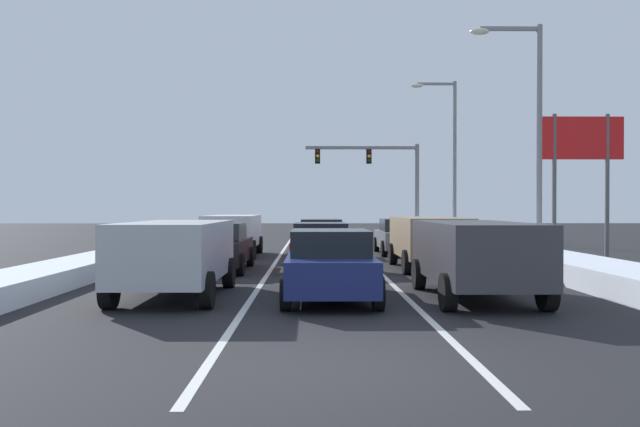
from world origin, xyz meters
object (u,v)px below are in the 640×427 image
object	(u,v)px
sedan_black_left_lane_second	(217,247)
traffic_light_gantry	(382,170)
sedan_red_center_lane_second	(320,246)
suv_silver_left_lane_nearest	(176,251)
suv_tan_right_lane_second	(429,238)
suv_white_left_lane_third	(233,231)
roadside_sign_right	(581,154)
sedan_navy_center_lane_nearest	(330,264)
suv_charcoal_right_lane_nearest	(475,252)
street_lamp_right_mid	(449,147)
sedan_maroon_center_lane_third	(321,237)
sedan_gray_right_lane_third	(401,236)
street_lamp_right_near	(530,121)

from	to	relation	value
sedan_black_left_lane_second	traffic_light_gantry	size ratio (longest dim) A/B	0.60
sedan_red_center_lane_second	suv_silver_left_lane_nearest	xyz separation A→B (m)	(-3.28, -6.08, 0.25)
suv_tan_right_lane_second	traffic_light_gantry	bearing A→B (deg)	87.76
suv_white_left_lane_third	roadside_sign_right	distance (m)	13.89
sedan_navy_center_lane_nearest	sedan_red_center_lane_second	size ratio (longest dim) A/B	1.00
sedan_navy_center_lane_nearest	sedan_red_center_lane_second	xyz separation A→B (m)	(-0.12, 6.50, 0.00)
suv_charcoal_right_lane_nearest	roadside_sign_right	bearing A→B (deg)	57.30
suv_white_left_lane_third	sedan_red_center_lane_second	bearing A→B (deg)	-60.21
sedan_navy_center_lane_nearest	roadside_sign_right	bearing A→B (deg)	46.55
sedan_red_center_lane_second	street_lamp_right_mid	world-z (taller)	street_lamp_right_mid
suv_charcoal_right_lane_nearest	sedan_black_left_lane_second	distance (m)	9.12
suv_tan_right_lane_second	sedan_navy_center_lane_nearest	world-z (taller)	suv_tan_right_lane_second
sedan_red_center_lane_second	suv_white_left_lane_third	bearing A→B (deg)	119.79
suv_silver_left_lane_nearest	traffic_light_gantry	xyz separation A→B (m)	(7.67, 28.54, 3.48)
sedan_black_left_lane_second	traffic_light_gantry	xyz separation A→B (m)	(7.62, 22.54, 3.73)
sedan_navy_center_lane_nearest	suv_silver_left_lane_nearest	xyz separation A→B (m)	(-3.41, 0.42, 0.25)
sedan_navy_center_lane_nearest	sedan_maroon_center_lane_third	world-z (taller)	same
traffic_light_gantry	street_lamp_right_mid	size ratio (longest dim) A/B	0.81
sedan_gray_right_lane_third	street_lamp_right_mid	xyz separation A→B (m)	(4.20, 10.09, 4.74)
sedan_black_left_lane_second	suv_white_left_lane_third	bearing A→B (deg)	92.50
sedan_maroon_center_lane_third	street_lamp_right_near	xyz separation A→B (m)	(7.63, -3.05, 4.40)
suv_charcoal_right_lane_nearest	sedan_maroon_center_lane_third	size ratio (longest dim) A/B	1.09
suv_tan_right_lane_second	roadside_sign_right	distance (m)	7.76
suv_tan_right_lane_second	sedan_red_center_lane_second	bearing A→B (deg)	-173.41
suv_white_left_lane_third	traffic_light_gantry	size ratio (longest dim) A/B	0.65
sedan_gray_right_lane_third	street_lamp_right_mid	size ratio (longest dim) A/B	0.48
traffic_light_gantry	street_lamp_right_mid	bearing A→B (deg)	-57.35
street_lamp_right_near	suv_tan_right_lane_second	bearing A→B (deg)	-145.90
suv_tan_right_lane_second	roadside_sign_right	size ratio (longest dim) A/B	0.89
street_lamp_right_near	street_lamp_right_mid	world-z (taller)	street_lamp_right_mid
suv_white_left_lane_third	street_lamp_right_near	xyz separation A→B (m)	(11.25, -2.87, 4.15)
suv_charcoal_right_lane_nearest	suv_white_left_lane_third	size ratio (longest dim) A/B	1.00
sedan_navy_center_lane_nearest	street_lamp_right_near	distance (m)	13.15
suv_charcoal_right_lane_nearest	suv_tan_right_lane_second	size ratio (longest dim) A/B	1.00
sedan_red_center_lane_second	roadside_sign_right	distance (m)	11.02
suv_silver_left_lane_nearest	roadside_sign_right	distance (m)	16.67
sedan_maroon_center_lane_third	roadside_sign_right	xyz separation A→B (m)	(9.72, -2.56, 3.25)
roadside_sign_right	sedan_red_center_lane_second	bearing A→B (deg)	-159.10
suv_white_left_lane_third	suv_silver_left_lane_nearest	bearing A→B (deg)	-88.93
sedan_maroon_center_lane_third	suv_silver_left_lane_nearest	xyz separation A→B (m)	(-3.40, -12.39, 0.25)
suv_charcoal_right_lane_nearest	street_lamp_right_mid	xyz separation A→B (m)	(4.44, 23.68, 4.48)
sedan_gray_right_lane_third	sedan_navy_center_lane_nearest	world-z (taller)	same
suv_white_left_lane_third	street_lamp_right_mid	distance (m)	16.43
sedan_maroon_center_lane_third	suv_white_left_lane_third	bearing A→B (deg)	-177.14
sedan_red_center_lane_second	suv_white_left_lane_third	xyz separation A→B (m)	(-3.51, 6.13, 0.25)
traffic_light_gantry	roadside_sign_right	distance (m)	19.49
suv_charcoal_right_lane_nearest	street_lamp_right_near	xyz separation A→B (m)	(4.45, 9.70, 4.15)
sedan_gray_right_lane_third	sedan_maroon_center_lane_third	bearing A→B (deg)	-166.23
street_lamp_right_near	suv_silver_left_lane_nearest	bearing A→B (deg)	-139.73
sedan_red_center_lane_second	sedan_maroon_center_lane_third	distance (m)	6.32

